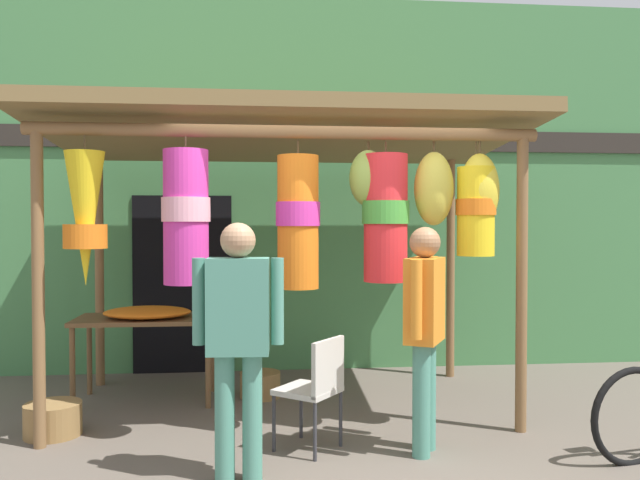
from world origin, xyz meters
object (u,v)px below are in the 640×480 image
Objects in this scene: folding_chair at (316,383)px; customer_foreground at (425,320)px; vendor_in_orange at (238,328)px; flower_heap_on_table at (149,312)px; wicker_basket_spare at (260,385)px; wicker_basket_by_table at (53,419)px; display_table at (146,326)px.

folding_chair is 0.93m from customer_foreground.
vendor_in_orange reaches higher than folding_chair.
vendor_in_orange is at bearing -65.32° from flower_heap_on_table.
folding_chair is 2.15× the size of wicker_basket_spare.
folding_chair is 0.50× the size of vendor_in_orange.
folding_chair reaches higher than wicker_basket_spare.
wicker_basket_by_table is at bearing 166.58° from customer_foreground.
wicker_basket_by_table reaches higher than wicker_basket_spare.
customer_foreground reaches higher than folding_chair.
customer_foreground is at bearing 15.66° from vendor_in_orange.
flower_heap_on_table reaches higher than wicker_basket_by_table.
vendor_in_orange is at bearing -138.13° from folding_chair.
wicker_basket_by_table is at bearing -121.26° from display_table.
display_table is 1.23m from wicker_basket_spare.
vendor_in_orange is at bearing -164.34° from customer_foreground.
folding_chair is (1.48, -1.50, -0.21)m from display_table.
vendor_in_orange is (0.88, -1.91, 0.15)m from flower_heap_on_table.
vendor_in_orange is (-0.56, -0.50, 0.50)m from folding_chair.
wicker_basket_by_table is 3.04m from customer_foreground.
flower_heap_on_table is at bearing 54.45° from wicker_basket_by_table.
flower_heap_on_table is 1.27m from wicker_basket_spare.
display_table is 0.77× the size of vendor_in_orange.
folding_chair is (1.44, -1.41, -0.35)m from flower_heap_on_table.
flower_heap_on_table is at bearing -64.51° from display_table.
wicker_basket_spare is (1.08, 0.02, -0.59)m from display_table.
flower_heap_on_table is 2.06× the size of wicker_basket_spare.
customer_foreground is at bearing -54.20° from wicker_basket_spare.
folding_chair is at bearing 41.87° from vendor_in_orange.
folding_chair reaches higher than wicker_basket_by_table.
display_table is 2.22m from vendor_in_orange.
display_table is 2.93× the size of wicker_basket_by_table.
display_table is at bearing 114.72° from vendor_in_orange.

